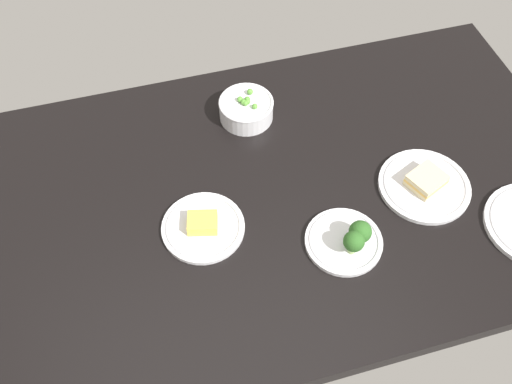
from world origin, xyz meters
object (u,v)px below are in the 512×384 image
object	(u,v)px
plate_broccoli	(348,240)
plate_sandwich	(425,184)
plate_cheese	(203,226)
bowl_peas	(246,109)

from	to	relation	value
plate_broccoli	plate_sandwich	bearing A→B (deg)	23.05
plate_broccoli	plate_cheese	bearing A→B (deg)	157.06
plate_cheese	plate_broccoli	xyz separation A→B (cm)	(29.52, -12.49, 1.18)
plate_sandwich	plate_broccoli	world-z (taller)	plate_broccoli
plate_sandwich	plate_broccoli	size ratio (longest dim) A/B	1.26
plate_cheese	plate_sandwich	bearing A→B (deg)	-2.95
plate_broccoli	bowl_peas	xyz separation A→B (cm)	(-11.40, 42.88, 0.87)
bowl_peas	plate_cheese	bearing A→B (deg)	-120.82
plate_cheese	plate_broccoli	world-z (taller)	plate_broccoli
plate_cheese	plate_broccoli	size ratio (longest dim) A/B	1.09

